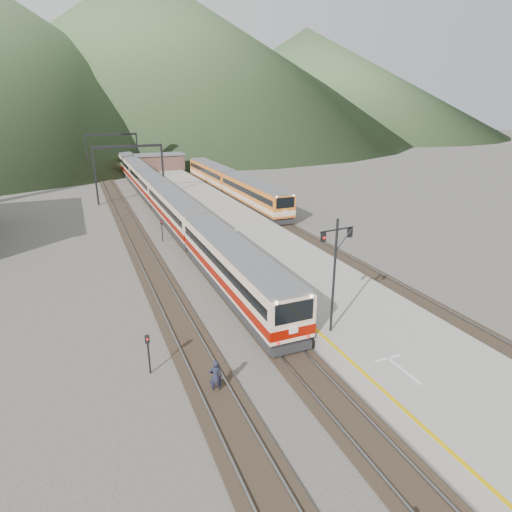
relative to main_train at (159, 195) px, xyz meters
name	(u,v)px	position (x,y,z in m)	size (l,w,h in m)	color
track_main	(176,225)	(0.00, -9.08, -1.88)	(2.60, 200.00, 0.23)	black
track_far	(131,230)	(-5.00, -9.08, -1.88)	(2.60, 200.00, 0.23)	black
track_second	(266,216)	(11.50, -9.08, -1.88)	(2.60, 200.00, 0.23)	black
platform	(227,221)	(5.60, -11.08, -1.44)	(8.00, 100.00, 1.00)	gray
gantry_near	(129,163)	(-2.85, 5.92, 3.64)	(9.55, 0.25, 8.00)	black
gantry_far	(112,147)	(-2.85, 30.92, 3.64)	(9.55, 0.25, 8.00)	black
station_shed	(160,162)	(5.60, 28.92, 0.63)	(9.40, 4.40, 3.10)	brown
hill_b	(145,51)	(30.00, 180.92, 35.56)	(220.00, 220.00, 75.00)	#344F29
hill_c	(305,80)	(110.00, 160.92, 23.06)	(160.00, 160.00, 50.00)	#344F29
main_train	(159,195)	(0.00, 0.00, 0.00)	(2.81, 77.02, 3.43)	beige
second_train	(230,184)	(11.50, 4.24, -0.05)	(2.73, 37.15, 3.33)	#CD691F
signal_mast	(335,265)	(2.57, -38.27, 3.16)	(2.20, 0.38, 6.71)	black
short_signal_b	(162,228)	(-2.53, -14.37, -0.48)	(0.23, 0.17, 2.27)	black
short_signal_c	(148,349)	(-7.64, -36.96, -0.48)	(0.26, 0.21, 2.27)	black
worker	(216,376)	(-4.90, -39.78, -1.04)	(0.66, 0.43, 1.80)	black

